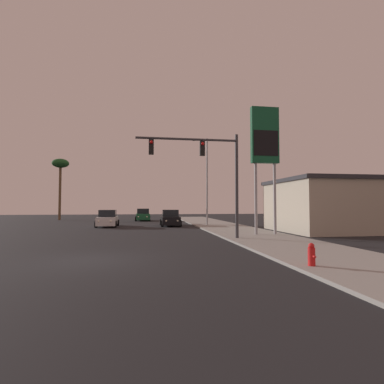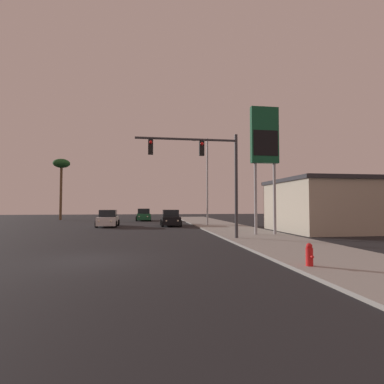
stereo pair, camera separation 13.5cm
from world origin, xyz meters
name	(u,v)px [view 1 (the left image)]	position (x,y,z in m)	size (l,w,h in m)	color
ground_plane	(91,261)	(0.00, 0.00, 0.00)	(120.00, 120.00, 0.00)	black
sidewalk_right	(243,232)	(9.50, 10.00, 0.06)	(5.00, 60.00, 0.12)	gray
building_gas_station	(339,205)	(18.00, 10.59, 2.16)	(10.30, 8.30, 4.30)	#B2A893
car_black	(170,219)	(4.58, 19.04, 0.76)	(2.04, 4.32, 1.68)	black
car_green	(143,215)	(1.64, 30.08, 0.76)	(2.04, 4.34, 1.68)	#195933
car_white	(108,219)	(-1.74, 18.97, 0.76)	(2.04, 4.33, 1.68)	silver
traffic_light_mast	(209,165)	(5.95, 5.91, 4.68)	(6.39, 0.36, 6.50)	#38383D
street_lamp	(206,177)	(8.20, 18.21, 5.12)	(1.74, 0.24, 9.00)	#99999E
gas_station_sign	(265,142)	(10.39, 7.80, 6.62)	(2.00, 0.42, 9.00)	#99999E
fire_hydrant	(312,255)	(7.62, -2.79, 0.49)	(0.24, 0.34, 0.76)	red
palm_tree_far	(60,167)	(-10.44, 34.00, 7.81)	(2.40, 2.40, 8.99)	brown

